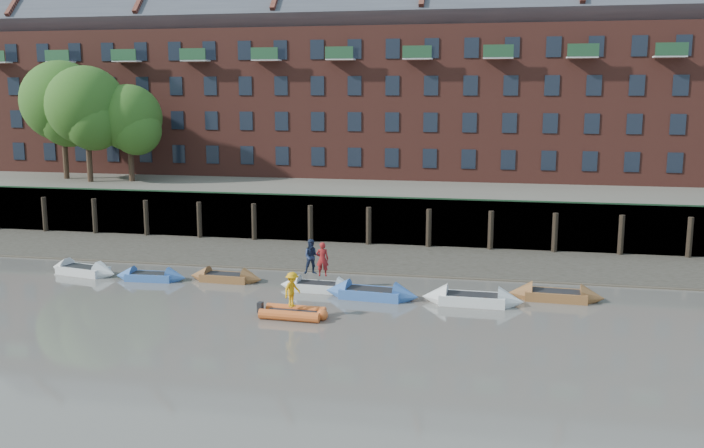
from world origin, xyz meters
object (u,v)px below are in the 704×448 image
(rowboat_5, at_px, (472,299))
(rowboat_1, at_px, (151,276))
(rowboat_2, at_px, (226,277))
(rowboat_4, at_px, (371,293))
(rowboat_3, at_px, (319,287))
(rowboat_0, at_px, (83,270))
(person_rower_b, at_px, (312,257))
(rowboat_6, at_px, (556,295))
(person_rib_crew, at_px, (292,290))
(rib_tender, at_px, (295,313))
(person_rower_a, at_px, (322,259))

(rowboat_5, bearing_deg, rowboat_1, 177.22)
(rowboat_2, bearing_deg, rowboat_4, -9.88)
(rowboat_5, bearing_deg, rowboat_3, 174.60)
(rowboat_0, distance_m, person_rower_b, 13.55)
(rowboat_6, relative_size, person_rib_crew, 2.88)
(rib_tender, bearing_deg, person_rower_b, 98.20)
(rowboat_1, relative_size, rowboat_4, 0.83)
(rowboat_3, bearing_deg, rowboat_0, 179.28)
(rowboat_3, height_order, person_rower_b, person_rower_b)
(rowboat_4, relative_size, rowboat_6, 1.04)
(rowboat_0, bearing_deg, rib_tender, -9.76)
(rowboat_4, xyz_separation_m, rib_tender, (-2.83, -3.89, -0.01))
(rowboat_0, relative_size, rowboat_1, 1.15)
(rowboat_2, distance_m, rib_tender, 7.90)
(rowboat_0, bearing_deg, rowboat_2, 12.76)
(rowboat_2, xyz_separation_m, rowboat_3, (5.41, -0.91, 0.00))
(rowboat_2, bearing_deg, rowboat_0, -176.98)
(rowboat_1, height_order, rowboat_6, rowboat_6)
(rib_tender, bearing_deg, rowboat_3, 93.63)
(rowboat_1, height_order, rowboat_5, rowboat_5)
(rowboat_3, bearing_deg, rowboat_2, 172.92)
(rowboat_5, distance_m, rib_tender, 8.69)
(rowboat_1, bearing_deg, rowboat_4, -7.97)
(rowboat_4, xyz_separation_m, rowboat_5, (4.97, -0.06, 0.01))
(rowboat_5, bearing_deg, rowboat_4, -179.46)
(rowboat_6, bearing_deg, person_rib_crew, -153.36)
(rowboat_4, height_order, person_rower_b, person_rower_b)
(rowboat_0, height_order, rowboat_4, rowboat_4)
(rowboat_5, relative_size, rowboat_6, 1.06)
(rowboat_6, bearing_deg, rib_tender, -152.92)
(rowboat_1, relative_size, person_rib_crew, 2.50)
(rowboat_1, bearing_deg, rowboat_6, -1.77)
(rowboat_2, bearing_deg, person_rib_crew, -44.21)
(rowboat_4, distance_m, rowboat_6, 9.11)
(rowboat_4, bearing_deg, rowboat_5, 4.36)
(rowboat_4, height_order, person_rower_a, person_rower_a)
(rowboat_5, height_order, person_rower_b, person_rower_b)
(person_rower_b, bearing_deg, rowboat_6, -16.85)
(rowboat_2, xyz_separation_m, person_rower_a, (5.64, -0.97, 1.49))
(rowboat_4, distance_m, person_rower_b, 3.82)
(rowboat_3, xyz_separation_m, rowboat_6, (11.91, 0.63, 0.02))
(rowboat_5, height_order, person_rib_crew, person_rib_crew)
(rib_tender, relative_size, person_rower_b, 1.70)
(person_rower_b, bearing_deg, rib_tender, -102.83)
(rowboat_3, height_order, rowboat_4, rowboat_4)
(person_rower_a, xyz_separation_m, person_rower_b, (-0.63, 0.33, 0.03))
(rowboat_3, bearing_deg, rowboat_4, -13.84)
(rowboat_2, relative_size, rowboat_3, 0.99)
(person_rib_crew, bearing_deg, rowboat_4, -16.04)
(rowboat_3, distance_m, rib_tender, 4.75)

